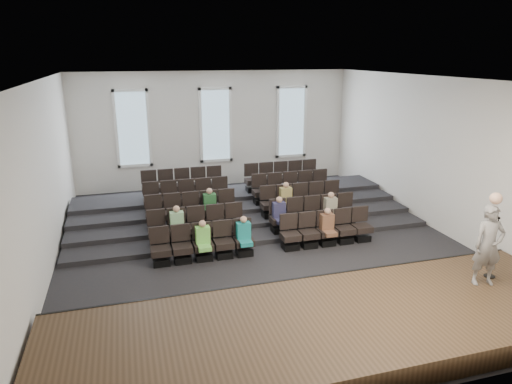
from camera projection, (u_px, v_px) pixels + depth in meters
ground at (262, 244)px, 14.20m from camera, size 14.00×14.00×0.00m
ceiling at (262, 79)px, 12.74m from camera, size 12.00×14.00×0.02m
wall_back at (215, 130)px, 19.93m from camera, size 12.00×0.04×5.00m
wall_front at (394, 269)px, 7.02m from camera, size 12.00×0.04×5.00m
wall_left at (41, 181)px, 11.87m from camera, size 0.04×14.00×5.00m
wall_right at (436, 154)px, 15.08m from camera, size 0.04×14.00×5.00m
stage at (333, 327)px, 9.44m from camera, size 11.80×3.60×0.50m
stage_lip at (301, 287)px, 11.07m from camera, size 11.80×0.06×0.52m
risers at (237, 207)px, 17.06m from camera, size 11.80×4.80×0.60m
seating_rows at (249, 208)px, 15.42m from camera, size 6.80×4.70×1.67m
windows at (216, 125)px, 19.81m from camera, size 8.44×0.10×3.24m
audience at (259, 216)px, 14.26m from camera, size 5.45×2.64×1.10m
speaker at (488, 245)px, 10.46m from camera, size 0.79×0.60×1.93m
mic_stand at (492, 259)px, 10.94m from camera, size 0.26×0.26×1.55m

